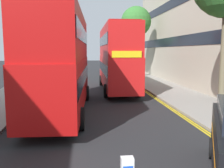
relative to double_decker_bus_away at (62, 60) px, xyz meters
The scene contains 9 objects.
sidewalk_right 9.83m from the double_decker_bus_away, 21.91° to the left, with size 4.00×80.00×0.14m, color gray.
sidewalk_left 6.29m from the double_decker_bus_away, 140.92° to the left, with size 4.00×80.00×0.14m, color gray.
kerb_line_outer 7.41m from the double_decker_bus_away, 12.79° to the left, with size 0.10×56.00×0.01m, color yellow.
kerb_line_inner 7.27m from the double_decker_bus_away, 13.10° to the left, with size 0.10×56.00×0.01m, color yellow.
double_decker_bus_away is the anchor object (origin of this frame).
double_decker_bus_oncoming 8.50m from the double_decker_bus_away, 60.96° to the left, with size 2.88×10.83×5.64m.
street_tree_near 25.72m from the double_decker_bus_away, 73.55° to the left, with size 2.84×2.84×6.65m.
street_tree_far 19.10m from the double_decker_bus_away, 65.43° to the left, with size 3.78×3.78×8.92m.
townhouse_terrace_right 19.93m from the double_decker_bus_away, 37.27° to the left, with size 10.08×28.00×11.82m.
Camera 1 is at (-0.89, -1.62, 3.51)m, focal length 39.46 mm.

